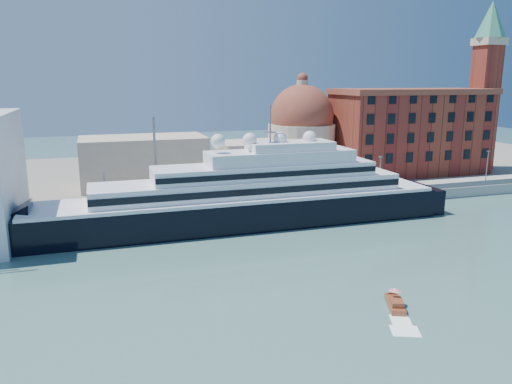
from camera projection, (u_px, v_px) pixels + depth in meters
name	position (u px, v px, depth m)	size (l,w,h in m)	color
ground	(315.00, 263.00, 76.95)	(400.00, 400.00, 0.00)	#386060
quay	(250.00, 204.00, 108.24)	(180.00, 10.00, 2.50)	gray
land	(209.00, 172.00, 146.35)	(260.00, 72.00, 2.00)	slate
quay_fence	(256.00, 200.00, 103.65)	(180.00, 0.10, 1.20)	slate
superyacht	(227.00, 203.00, 94.90)	(89.89, 12.46, 26.86)	black
service_barge	(76.00, 237.00, 87.34)	(10.93, 4.10, 2.42)	white
water_taxi	(395.00, 303.00, 61.60)	(3.60, 5.48, 2.48)	brown
warehouse	(410.00, 131.00, 137.78)	(43.00, 19.00, 23.25)	brown
campanile	(486.00, 76.00, 141.69)	(8.40, 8.40, 47.00)	brown
church	(246.00, 145.00, 130.05)	(66.00, 18.00, 25.50)	beige
lamp_posts	(193.00, 169.00, 100.94)	(120.80, 2.40, 18.00)	slate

